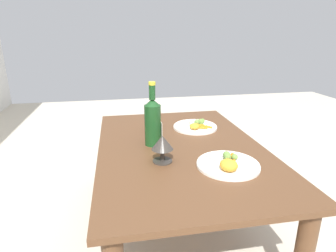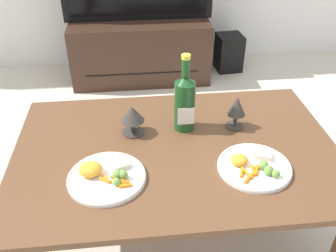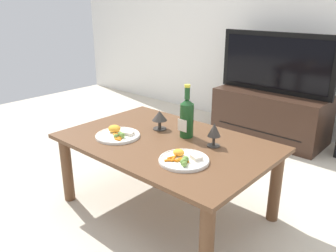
{
  "view_description": "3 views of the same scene",
  "coord_description": "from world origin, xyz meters",
  "px_view_note": "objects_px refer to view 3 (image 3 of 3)",
  "views": [
    {
      "loc": [
        -1.3,
        0.3,
        1.02
      ],
      "look_at": [
        0.03,
        0.06,
        0.57
      ],
      "focal_mm": 30.03,
      "sensor_mm": 36.0,
      "label": 1
    },
    {
      "loc": [
        -0.15,
        -1.13,
        1.35
      ],
      "look_at": [
        -0.03,
        0.02,
        0.57
      ],
      "focal_mm": 39.65,
      "sensor_mm": 36.0,
      "label": 2
    },
    {
      "loc": [
        1.28,
        -1.41,
        1.25
      ],
      "look_at": [
        -0.05,
        0.07,
        0.53
      ],
      "focal_mm": 36.73,
      "sensor_mm": 36.0,
      "label": 3
    }
  ],
  "objects_px": {
    "tv_stand": "(270,115)",
    "goblet_right": "(214,131)",
    "dining_table": "(166,152)",
    "dinner_plate_right": "(184,159)",
    "dinner_plate_left": "(118,134)",
    "wine_bottle": "(187,116)",
    "goblet_left": "(160,117)",
    "tv_screen": "(276,63)"
  },
  "relations": [
    {
      "from": "tv_stand",
      "to": "goblet_right",
      "type": "height_order",
      "value": "goblet_right"
    },
    {
      "from": "wine_bottle",
      "to": "dinner_plate_right",
      "type": "xyz_separation_m",
      "value": [
        0.21,
        -0.29,
        -0.12
      ]
    },
    {
      "from": "goblet_right",
      "to": "dinner_plate_right",
      "type": "xyz_separation_m",
      "value": [
        0.0,
        -0.27,
        -0.08
      ]
    },
    {
      "from": "tv_screen",
      "to": "goblet_right",
      "type": "relative_size",
      "value": 7.71
    },
    {
      "from": "dining_table",
      "to": "tv_stand",
      "type": "bearing_deg",
      "value": 92.8
    },
    {
      "from": "dining_table",
      "to": "wine_bottle",
      "type": "xyz_separation_m",
      "value": [
        0.05,
        0.14,
        0.2
      ]
    },
    {
      "from": "goblet_right",
      "to": "dinner_plate_left",
      "type": "distance_m",
      "value": 0.6
    },
    {
      "from": "dining_table",
      "to": "goblet_left",
      "type": "relative_size",
      "value": 10.03
    },
    {
      "from": "tv_screen",
      "to": "goblet_left",
      "type": "bearing_deg",
      "value": -93.36
    },
    {
      "from": "dining_table",
      "to": "dinner_plate_right",
      "type": "xyz_separation_m",
      "value": [
        0.26,
        -0.15,
        0.08
      ]
    },
    {
      "from": "tv_screen",
      "to": "tv_stand",
      "type": "bearing_deg",
      "value": 90.0
    },
    {
      "from": "tv_stand",
      "to": "dinner_plate_right",
      "type": "xyz_separation_m",
      "value": [
        0.34,
        -1.73,
        0.25
      ]
    },
    {
      "from": "wine_bottle",
      "to": "goblet_right",
      "type": "distance_m",
      "value": 0.22
    },
    {
      "from": "tv_screen",
      "to": "dinner_plate_right",
      "type": "xyz_separation_m",
      "value": [
        0.34,
        -1.73,
        -0.25
      ]
    },
    {
      "from": "tv_screen",
      "to": "goblet_left",
      "type": "relative_size",
      "value": 8.68
    },
    {
      "from": "tv_screen",
      "to": "dinner_plate_left",
      "type": "bearing_deg",
      "value": -96.18
    },
    {
      "from": "tv_screen",
      "to": "goblet_right",
      "type": "height_order",
      "value": "tv_screen"
    },
    {
      "from": "tv_screen",
      "to": "dinner_plate_left",
      "type": "distance_m",
      "value": 1.76
    },
    {
      "from": "wine_bottle",
      "to": "goblet_right",
      "type": "xyz_separation_m",
      "value": [
        0.21,
        -0.01,
        -0.04
      ]
    },
    {
      "from": "tv_screen",
      "to": "goblet_left",
      "type": "height_order",
      "value": "tv_screen"
    },
    {
      "from": "dinner_plate_right",
      "to": "dining_table",
      "type": "bearing_deg",
      "value": 150.0
    },
    {
      "from": "tv_screen",
      "to": "wine_bottle",
      "type": "bearing_deg",
      "value": -85.02
    },
    {
      "from": "tv_screen",
      "to": "dinner_plate_left",
      "type": "relative_size",
      "value": 3.96
    },
    {
      "from": "wine_bottle",
      "to": "tv_stand",
      "type": "bearing_deg",
      "value": 94.97
    },
    {
      "from": "tv_stand",
      "to": "goblet_left",
      "type": "distance_m",
      "value": 1.5
    },
    {
      "from": "goblet_left",
      "to": "goblet_right",
      "type": "height_order",
      "value": "goblet_right"
    },
    {
      "from": "dining_table",
      "to": "dinner_plate_right",
      "type": "bearing_deg",
      "value": -30.0
    },
    {
      "from": "tv_stand",
      "to": "goblet_right",
      "type": "distance_m",
      "value": 1.54
    },
    {
      "from": "dining_table",
      "to": "goblet_left",
      "type": "bearing_deg",
      "value": 143.5
    },
    {
      "from": "tv_stand",
      "to": "goblet_right",
      "type": "bearing_deg",
      "value": -77.0
    },
    {
      "from": "goblet_right",
      "to": "dinner_plate_right",
      "type": "bearing_deg",
      "value": -89.69
    },
    {
      "from": "wine_bottle",
      "to": "goblet_left",
      "type": "relative_size",
      "value": 2.62
    },
    {
      "from": "wine_bottle",
      "to": "tv_screen",
      "type": "bearing_deg",
      "value": 94.98
    },
    {
      "from": "dining_table",
      "to": "tv_stand",
      "type": "xyz_separation_m",
      "value": [
        -0.08,
        1.58,
        -0.17
      ]
    },
    {
      "from": "goblet_right",
      "to": "dinner_plate_left",
      "type": "bearing_deg",
      "value": -152.85
    },
    {
      "from": "tv_stand",
      "to": "dinner_plate_left",
      "type": "bearing_deg",
      "value": -96.17
    },
    {
      "from": "dining_table",
      "to": "tv_screen",
      "type": "height_order",
      "value": "tv_screen"
    },
    {
      "from": "dinner_plate_left",
      "to": "dining_table",
      "type": "bearing_deg",
      "value": 29.27
    },
    {
      "from": "goblet_right",
      "to": "dinner_plate_right",
      "type": "distance_m",
      "value": 0.28
    },
    {
      "from": "tv_stand",
      "to": "dining_table",
      "type": "bearing_deg",
      "value": -87.2
    },
    {
      "from": "dining_table",
      "to": "dinner_plate_right",
      "type": "relative_size",
      "value": 4.73
    },
    {
      "from": "goblet_right",
      "to": "dinner_plate_left",
      "type": "height_order",
      "value": "goblet_right"
    }
  ]
}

